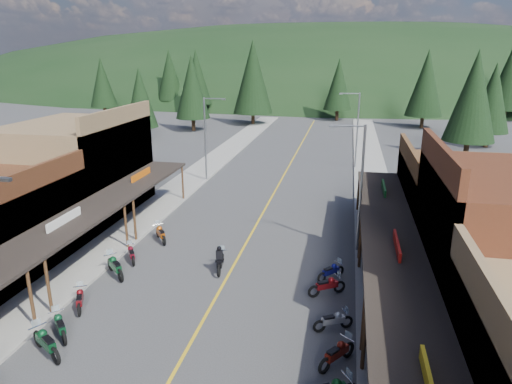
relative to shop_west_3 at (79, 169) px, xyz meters
The scene contains 33 objects.
ground 18.17m from the shop_west_3, 39.34° to the right, with size 220.00×220.00×0.00m, color #38383A.
centerline 16.67m from the shop_west_3, 32.26° to the left, with size 0.15×90.00×0.01m, color gold.
sidewalk_west 10.65m from the shop_west_3, 59.70° to the left, with size 3.40×94.00×0.15m, color gray.
sidewalk_east 24.35m from the shop_west_3, 21.15° to the left, with size 3.40×94.00×0.15m, color gray.
shop_west_3 is the anchor object (origin of this frame).
shop_east_3 27.56m from the shop_west_3, ahead, with size 10.90×10.20×6.20m.
streetlight_1 12.73m from the shop_west_3, 57.44° to the left, with size 2.16×0.18×8.00m.
streetlight_2 21.02m from the shop_west_3, ahead, with size 2.16×0.18×8.00m.
streetlight_3 27.94m from the shop_west_3, 42.04° to the left, with size 2.16×0.18×8.00m.
ridge_hill 124.52m from the shop_west_3, 83.64° to the left, with size 310.00×140.00×60.00m, color black.
pine_0 57.15m from the shop_west_3, 117.34° to the left, with size 5.04×5.04×11.00m.
pine_1 59.70m from the shop_west_3, 99.87° to the left, with size 5.88×5.88×12.50m.
pine_2 47.07m from the shop_west_3, 85.37° to the left, with size 6.72×6.72×14.00m.
pine_3 57.59m from the shop_west_3, 71.99° to the left, with size 5.04×5.04×11.00m.
pine_4 58.27m from the shop_west_3, 56.87° to the left, with size 5.88×5.88×12.50m.
pine_5 77.38m from the shop_west_3, 51.79° to the left, with size 6.72×6.72×14.00m.
pine_7 67.32m from the shop_west_3, 105.72° to the left, with size 5.88×5.88×12.50m.
pine_8 29.95m from the shop_west_3, 105.97° to the left, with size 4.48×4.48×10.00m.
pine_9 50.71m from the shop_west_3, 41.73° to the left, with size 4.93×4.93×10.80m.
pine_10 39.07m from the shop_west_3, 96.22° to the left, with size 5.38×5.38×11.60m.
pine_11 43.22m from the shop_west_3, 38.32° to the left, with size 5.82×5.82×12.40m.
bike_west_5 18.46m from the shop_west_3, 63.04° to the right, with size 0.77×2.32×1.32m, color #0C3C1E, non-canonical shape.
bike_west_6 17.24m from the shop_west_3, 61.77° to the right, with size 0.69×2.06×1.18m, color #0C3F21, non-canonical shape.
bike_west_7 15.12m from the shop_west_3, 59.11° to the right, with size 0.65×1.95×1.11m, color maroon, non-canonical shape.
bike_west_8 12.37m from the shop_west_3, 50.52° to the right, with size 0.77×2.32×1.33m, color #0D4320, non-canonical shape.
bike_west_9 11.04m from the shop_west_3, 43.78° to the right, with size 0.63×1.90×1.08m, color maroon, non-canonical shape.
bike_west_10 9.66m from the shop_west_3, 27.00° to the right, with size 0.71×2.12×1.21m, color #AD490C, non-canonical shape.
bike_east_6 24.87m from the shop_west_3, 35.98° to the right, with size 0.69×2.08×1.19m, color maroon, non-canonical shape.
bike_east_7 23.36m from the shop_west_3, 31.51° to the right, with size 0.62×1.86×1.07m, color #A0A1A6, non-canonical shape.
bike_east_8 21.52m from the shop_west_3, 25.07° to the right, with size 0.69×2.06×1.18m, color maroon, non-canonical shape.
bike_east_9 20.98m from the shop_west_3, 20.54° to the right, with size 0.62×1.87×1.07m, color navy, non-canonical shape.
rider_on_bike 15.44m from the shop_west_3, 29.49° to the right, with size 1.03×2.21×1.62m.
pedestrian_east_b 21.76m from the shop_west_3, ahead, with size 0.89×0.51×1.82m, color brown.
Camera 1 is at (6.11, -18.95, 12.01)m, focal length 32.00 mm.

